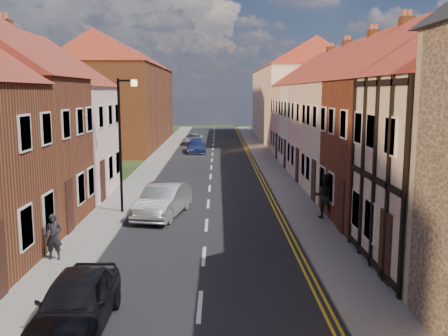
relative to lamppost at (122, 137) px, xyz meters
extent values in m
cube|color=black|center=(3.81, 10.00, -3.53)|extent=(7.00, 90.00, 0.02)
cube|color=#ADA79D|center=(-0.59, 10.00, -3.48)|extent=(1.80, 90.00, 0.12)
cube|color=#ADA79D|center=(8.21, 10.00, -3.48)|extent=(1.80, 90.00, 0.12)
cube|color=brown|center=(13.11, -1.90, -0.54)|extent=(8.00, 5.80, 6.00)
cube|color=white|center=(13.11, 3.50, -0.54)|extent=(8.00, 5.00, 6.00)
cube|color=brown|center=(13.11, 1.60, 4.66)|extent=(0.60, 0.60, 1.60)
cube|color=#FFD0C9|center=(13.11, 8.90, -0.54)|extent=(8.00, 5.80, 6.00)
cube|color=brown|center=(13.11, 6.60, 4.66)|extent=(0.60, 0.60, 1.60)
cube|color=white|center=(13.11, 14.30, -0.54)|extent=(8.00, 5.00, 6.00)
cube|color=brown|center=(13.11, 12.40, 4.66)|extent=(0.60, 0.60, 1.60)
cube|color=#FFD0C9|center=(13.11, 19.70, -0.54)|extent=(8.00, 5.80, 6.00)
cube|color=brown|center=(13.11, 17.40, 4.66)|extent=(0.60, 0.60, 1.60)
cube|color=#FFD0C9|center=(-5.49, 3.85, -0.64)|extent=(8.00, 6.10, 5.80)
cube|color=brown|center=(-5.49, 1.40, 4.46)|extent=(0.60, 0.60, 1.60)
cube|color=white|center=(13.11, 35.00, 0.46)|extent=(8.00, 24.00, 8.00)
cube|color=brown|center=(-5.49, 30.00, 0.46)|extent=(8.00, 24.00, 8.00)
cylinder|color=black|center=(-0.09, 0.00, -0.42)|extent=(0.12, 0.12, 6.00)
cube|color=black|center=(0.26, 0.00, 2.48)|extent=(0.70, 0.08, 0.08)
cube|color=#FFD899|center=(0.61, 0.00, 2.38)|extent=(0.25, 0.15, 0.28)
imported|color=black|center=(0.97, -11.18, -2.86)|extent=(1.62, 3.97, 1.35)
imported|color=#94979B|center=(1.85, -0.47, -2.81)|extent=(2.40, 4.63, 1.45)
imported|color=navy|center=(2.31, 23.09, -2.94)|extent=(1.95, 4.22, 1.19)
imported|color=silver|center=(1.63, 30.74, -2.98)|extent=(2.24, 4.15, 1.11)
imported|color=black|center=(-1.04, -6.55, -2.66)|extent=(0.56, 0.37, 1.51)
imported|color=black|center=(8.91, -1.22, -2.46)|extent=(1.11, 0.97, 1.92)
camera|label=1|loc=(4.29, -22.27, 2.00)|focal=40.00mm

